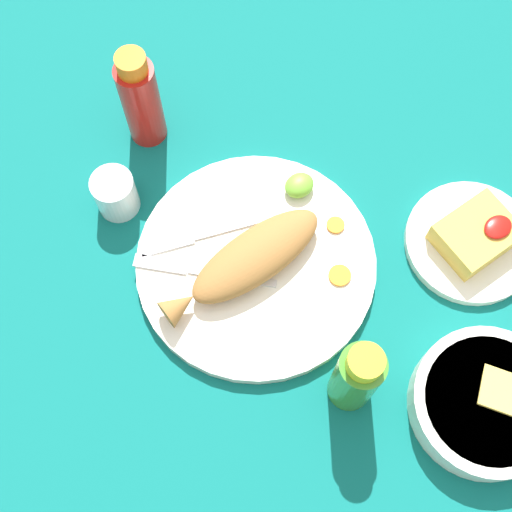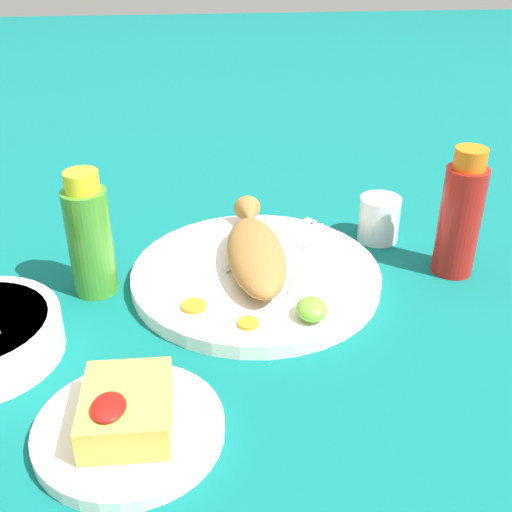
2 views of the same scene
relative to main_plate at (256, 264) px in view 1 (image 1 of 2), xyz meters
name	(u,v)px [view 1 (image 1 of 2)]	position (x,y,z in m)	size (l,w,h in m)	color
ground_plane	(256,267)	(0.00, 0.00, -0.01)	(4.00, 4.00, 0.00)	#0C605B
main_plate	(256,264)	(0.00, 0.00, 0.00)	(0.31, 0.31, 0.02)	white
fried_fish	(249,261)	(-0.01, 0.00, 0.03)	(0.23, 0.08, 0.04)	#996633
fork_near	(195,270)	(-0.07, 0.04, 0.01)	(0.14, 0.14, 0.00)	silver
fork_far	(200,236)	(-0.04, 0.07, 0.01)	(0.18, 0.07, 0.00)	silver
carrot_slice_near	(340,275)	(0.08, -0.08, 0.01)	(0.03, 0.03, 0.00)	orange
carrot_slice_mid	(336,225)	(0.11, -0.02, 0.01)	(0.02, 0.02, 0.00)	orange
lime_wedge_main	(299,185)	(0.11, 0.05, 0.02)	(0.04, 0.03, 0.02)	#6BB233
hot_sauce_bottle_red	(141,100)	(-0.01, 0.26, 0.07)	(0.05, 0.05, 0.17)	#B21914
hot_sauce_bottle_green	(355,378)	(0.00, -0.20, 0.06)	(0.05, 0.05, 0.16)	#3D8428
salt_cup	(116,195)	(-0.10, 0.18, 0.02)	(0.06, 0.06, 0.06)	silver
side_plate_fries	(470,242)	(0.25, -0.14, 0.00)	(0.17, 0.17, 0.01)	white
fries_pile	(476,234)	(0.25, -0.14, 0.02)	(0.10, 0.08, 0.04)	gold
guacamole_bowl	(486,402)	(0.12, -0.31, 0.02)	(0.18, 0.18, 0.06)	white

